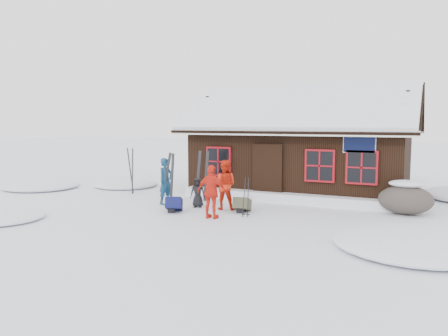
{
  "coord_description": "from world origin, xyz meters",
  "views": [
    {
      "loc": [
        6.28,
        -12.54,
        2.83
      ],
      "look_at": [
        -0.07,
        0.76,
        1.3
      ],
      "focal_mm": 35.0,
      "sensor_mm": 36.0,
      "label": 1
    }
  ],
  "objects_px": {
    "boulder": "(406,199)",
    "backpack_blue": "(174,206)",
    "skier_orange_right": "(212,192)",
    "skier_teal": "(166,181)",
    "skier_crouched": "(198,193)",
    "ski_pair_left": "(169,180)",
    "ski_poles": "(246,198)",
    "skier_orange_left": "(224,185)",
    "backpack_olive": "(242,207)"
  },
  "relations": [
    {
      "from": "skier_teal",
      "to": "ski_pair_left",
      "type": "distance_m",
      "value": 0.24
    },
    {
      "from": "skier_orange_right",
      "to": "backpack_blue",
      "type": "bearing_deg",
      "value": -13.85
    },
    {
      "from": "boulder",
      "to": "backpack_blue",
      "type": "distance_m",
      "value": 7.24
    },
    {
      "from": "skier_teal",
      "to": "backpack_blue",
      "type": "bearing_deg",
      "value": -125.16
    },
    {
      "from": "ski_poles",
      "to": "backpack_blue",
      "type": "height_order",
      "value": "ski_poles"
    },
    {
      "from": "skier_orange_left",
      "to": "boulder",
      "type": "bearing_deg",
      "value": -174.95
    },
    {
      "from": "boulder",
      "to": "backpack_blue",
      "type": "bearing_deg",
      "value": -157.23
    },
    {
      "from": "skier_orange_left",
      "to": "backpack_blue",
      "type": "bearing_deg",
      "value": 27.58
    },
    {
      "from": "ski_pair_left",
      "to": "ski_poles",
      "type": "relative_size",
      "value": 1.5
    },
    {
      "from": "skier_teal",
      "to": "skier_crouched",
      "type": "distance_m",
      "value": 1.28
    },
    {
      "from": "ski_pair_left",
      "to": "ski_poles",
      "type": "distance_m",
      "value": 3.19
    },
    {
      "from": "skier_orange_left",
      "to": "skier_teal",
      "type": "bearing_deg",
      "value": -10.3
    },
    {
      "from": "backpack_olive",
      "to": "skier_crouched",
      "type": "bearing_deg",
      "value": 166.46
    },
    {
      "from": "skier_teal",
      "to": "skier_crouched",
      "type": "height_order",
      "value": "skier_teal"
    },
    {
      "from": "skier_teal",
      "to": "boulder",
      "type": "relative_size",
      "value": 0.99
    },
    {
      "from": "ski_pair_left",
      "to": "backpack_olive",
      "type": "distance_m",
      "value": 2.81
    },
    {
      "from": "skier_orange_left",
      "to": "ski_pair_left",
      "type": "height_order",
      "value": "ski_pair_left"
    },
    {
      "from": "ski_poles",
      "to": "ski_pair_left",
      "type": "bearing_deg",
      "value": 169.1
    },
    {
      "from": "skier_orange_right",
      "to": "backpack_olive",
      "type": "xyz_separation_m",
      "value": [
        0.44,
        1.25,
        -0.63
      ]
    },
    {
      "from": "skier_orange_right",
      "to": "ski_pair_left",
      "type": "distance_m",
      "value": 2.58
    },
    {
      "from": "skier_teal",
      "to": "skier_orange_left",
      "type": "relative_size",
      "value": 1.0
    },
    {
      "from": "skier_crouched",
      "to": "ski_poles",
      "type": "distance_m",
      "value": 2.2
    },
    {
      "from": "ski_pair_left",
      "to": "ski_poles",
      "type": "bearing_deg",
      "value": 2.97
    },
    {
      "from": "skier_orange_right",
      "to": "backpack_olive",
      "type": "relative_size",
      "value": 2.52
    },
    {
      "from": "boulder",
      "to": "ski_poles",
      "type": "xyz_separation_m",
      "value": [
        -4.3,
        -2.54,
        0.1
      ]
    },
    {
      "from": "backpack_olive",
      "to": "boulder",
      "type": "bearing_deg",
      "value": 12.19
    },
    {
      "from": "skier_teal",
      "to": "backpack_olive",
      "type": "bearing_deg",
      "value": -80.6
    },
    {
      "from": "backpack_olive",
      "to": "ski_poles",
      "type": "bearing_deg",
      "value": -68.0
    },
    {
      "from": "skier_orange_left",
      "to": "skier_orange_right",
      "type": "height_order",
      "value": "skier_orange_left"
    },
    {
      "from": "skier_crouched",
      "to": "boulder",
      "type": "xyz_separation_m",
      "value": [
        6.37,
        1.79,
        -0.01
      ]
    },
    {
      "from": "skier_orange_left",
      "to": "ski_poles",
      "type": "height_order",
      "value": "skier_orange_left"
    },
    {
      "from": "skier_orange_right",
      "to": "skier_teal",
      "type": "bearing_deg",
      "value": -29.33
    },
    {
      "from": "skier_orange_left",
      "to": "ski_poles",
      "type": "distance_m",
      "value": 1.38
    },
    {
      "from": "skier_orange_left",
      "to": "ski_pair_left",
      "type": "xyz_separation_m",
      "value": [
        -2.02,
        -0.21,
        0.08
      ]
    },
    {
      "from": "ski_poles",
      "to": "backpack_blue",
      "type": "distance_m",
      "value": 2.42
    },
    {
      "from": "backpack_olive",
      "to": "skier_orange_left",
      "type": "bearing_deg",
      "value": 156.66
    },
    {
      "from": "skier_teal",
      "to": "skier_orange_right",
      "type": "distance_m",
      "value": 2.81
    },
    {
      "from": "skier_teal",
      "to": "ski_pair_left",
      "type": "relative_size",
      "value": 0.87
    },
    {
      "from": "skier_orange_left",
      "to": "backpack_blue",
      "type": "distance_m",
      "value": 1.78
    },
    {
      "from": "backpack_blue",
      "to": "ski_poles",
      "type": "bearing_deg",
      "value": -18.94
    },
    {
      "from": "ski_poles",
      "to": "skier_orange_right",
      "type": "bearing_deg",
      "value": -144.06
    },
    {
      "from": "skier_teal",
      "to": "boulder",
      "type": "distance_m",
      "value": 7.84
    },
    {
      "from": "skier_orange_right",
      "to": "ski_poles",
      "type": "relative_size",
      "value": 1.28
    },
    {
      "from": "skier_orange_left",
      "to": "backpack_blue",
      "type": "xyz_separation_m",
      "value": [
        -1.27,
        -1.07,
        -0.64
      ]
    },
    {
      "from": "boulder",
      "to": "skier_crouched",
      "type": "bearing_deg",
      "value": -164.34
    },
    {
      "from": "ski_poles",
      "to": "backpack_blue",
      "type": "xyz_separation_m",
      "value": [
        -2.37,
        -0.26,
        -0.41
      ]
    },
    {
      "from": "skier_orange_left",
      "to": "skier_orange_right",
      "type": "relative_size",
      "value": 1.02
    },
    {
      "from": "ski_pair_left",
      "to": "backpack_blue",
      "type": "bearing_deg",
      "value": -35.19
    },
    {
      "from": "skier_teal",
      "to": "backpack_olive",
      "type": "xyz_separation_m",
      "value": [
        2.92,
        -0.08,
        -0.64
      ]
    },
    {
      "from": "skier_orange_left",
      "to": "backpack_olive",
      "type": "distance_m",
      "value": 0.97
    }
  ]
}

